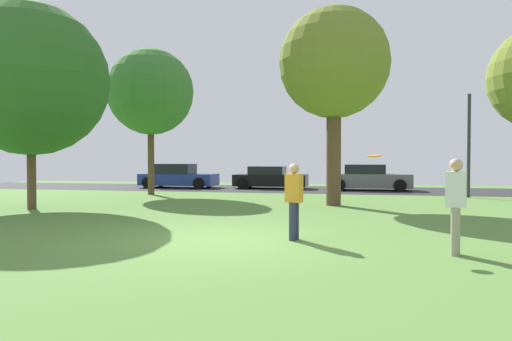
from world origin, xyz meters
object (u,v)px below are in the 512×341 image
object	(u,v)px
parked_car_grey	(368,178)
maple_tree_far	(334,64)
parked_car_black	(270,178)
street_lamp_post	(469,146)
oak_tree_right	(151,92)
oak_tree_center	(30,79)
person_catcher	(294,198)
frisbee_disc	(374,156)
parked_car_blue	(178,177)
person_thrower	(456,202)

from	to	relation	value
parked_car_grey	maple_tree_far	bearing A→B (deg)	-99.74
maple_tree_far	parked_car_black	world-z (taller)	maple_tree_far
parked_car_grey	street_lamp_post	xyz separation A→B (m)	(4.13, -3.85, 1.61)
oak_tree_right	maple_tree_far	distance (m)	9.26
oak_tree_center	person_catcher	bearing A→B (deg)	-22.51
frisbee_disc	parked_car_black	world-z (taller)	frisbee_disc
oak_tree_right	parked_car_blue	distance (m)	6.68
maple_tree_far	frisbee_disc	world-z (taller)	maple_tree_far
person_catcher	person_thrower	bearing A→B (deg)	-0.00
person_thrower	street_lamp_post	size ratio (longest dim) A/B	0.37
maple_tree_far	parked_car_black	size ratio (longest dim) A/B	1.71
person_catcher	street_lamp_post	size ratio (longest dim) A/B	0.35
person_catcher	parked_car_blue	bearing A→B (deg)	135.95
maple_tree_far	parked_car_grey	bearing A→B (deg)	80.26
oak_tree_right	oak_tree_center	size ratio (longest dim) A/B	1.01
frisbee_disc	parked_car_blue	distance (m)	19.22
person_catcher	parked_car_black	xyz separation A→B (m)	(-3.48, 16.08, -0.26)
parked_car_black	street_lamp_post	size ratio (longest dim) A/B	0.92
parked_car_blue	parked_car_grey	distance (m)	10.88
frisbee_disc	parked_car_black	bearing A→B (deg)	106.94
parked_car_black	street_lamp_post	xyz separation A→B (m)	(9.56, -4.19, 1.66)
parked_car_grey	street_lamp_post	bearing A→B (deg)	-43.03
oak_tree_center	parked_car_blue	distance (m)	12.35
maple_tree_far	street_lamp_post	world-z (taller)	maple_tree_far
oak_tree_right	parked_car_blue	bearing A→B (deg)	98.43
maple_tree_far	person_thrower	world-z (taller)	maple_tree_far
maple_tree_far	frisbee_disc	bearing A→B (deg)	-82.06
street_lamp_post	oak_tree_right	bearing A→B (deg)	-174.34
person_catcher	parked_car_black	bearing A→B (deg)	118.42
oak_tree_center	street_lamp_post	bearing A→B (deg)	27.67
person_thrower	parked_car_black	size ratio (longest dim) A/B	0.40
oak_tree_right	oak_tree_center	world-z (taller)	oak_tree_right
oak_tree_center	parked_car_grey	distance (m)	16.76
parked_car_blue	oak_tree_right	bearing A→B (deg)	-81.57
frisbee_disc	parked_car_grey	size ratio (longest dim) A/B	0.08
person_thrower	parked_car_grey	distance (m)	16.61
oak_tree_right	person_catcher	size ratio (longest dim) A/B	4.41
oak_tree_right	street_lamp_post	bearing A→B (deg)	5.66
oak_tree_center	parked_car_grey	xyz separation A→B (m)	(11.22, 11.90, -3.65)
parked_car_blue	frisbee_disc	bearing A→B (deg)	-56.90
person_catcher	frisbee_disc	world-z (taller)	frisbee_disc
maple_tree_far	person_thrower	xyz separation A→B (m)	(2.40, -8.03, -4.14)
parked_car_blue	parked_car_grey	size ratio (longest dim) A/B	1.02
person_thrower	person_catcher	distance (m)	3.01
oak_tree_right	oak_tree_center	xyz separation A→B (m)	(-1.10, -6.63, -0.54)
person_thrower	parked_car_blue	world-z (taller)	person_thrower
maple_tree_far	frisbee_disc	size ratio (longest dim) A/B	19.16
oak_tree_center	frisbee_disc	world-z (taller)	oak_tree_center
parked_car_grey	oak_tree_right	bearing A→B (deg)	-152.51
oak_tree_center	street_lamp_post	world-z (taller)	oak_tree_center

